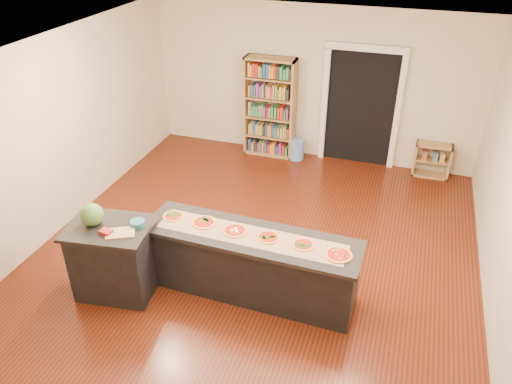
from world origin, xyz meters
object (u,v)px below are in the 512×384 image
(kitchen_island, at_px, (251,264))
(waste_bin, at_px, (297,149))
(watermelon, at_px, (92,215))
(side_counter, at_px, (114,259))
(low_shelf, at_px, (432,160))
(bookshelf, at_px, (270,108))

(kitchen_island, relative_size, waste_bin, 6.62)
(kitchen_island, distance_m, waste_bin, 3.82)
(kitchen_island, xyz_separation_m, watermelon, (-1.80, -0.52, 0.68))
(side_counter, relative_size, waste_bin, 2.48)
(kitchen_island, height_order, side_counter, side_counter)
(waste_bin, bearing_deg, low_shelf, 2.35)
(side_counter, distance_m, bookshelf, 4.44)
(kitchen_island, bearing_deg, side_counter, -161.12)
(watermelon, bearing_deg, bookshelf, 78.78)
(bookshelf, bearing_deg, watermelon, -101.22)
(side_counter, xyz_separation_m, low_shelf, (3.69, 4.40, -0.19))
(kitchen_island, distance_m, watermelon, 2.00)
(kitchen_island, height_order, watermelon, watermelon)
(kitchen_island, relative_size, watermelon, 9.62)
(side_counter, xyz_separation_m, bookshelf, (0.68, 4.36, 0.44))
(kitchen_island, relative_size, side_counter, 2.67)
(waste_bin, bearing_deg, kitchen_island, -84.42)
(low_shelf, relative_size, waste_bin, 1.56)
(bookshelf, distance_m, waste_bin, 0.93)
(bookshelf, relative_size, waste_bin, 4.70)
(watermelon, bearing_deg, waste_bin, 71.60)
(waste_bin, distance_m, watermelon, 4.63)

